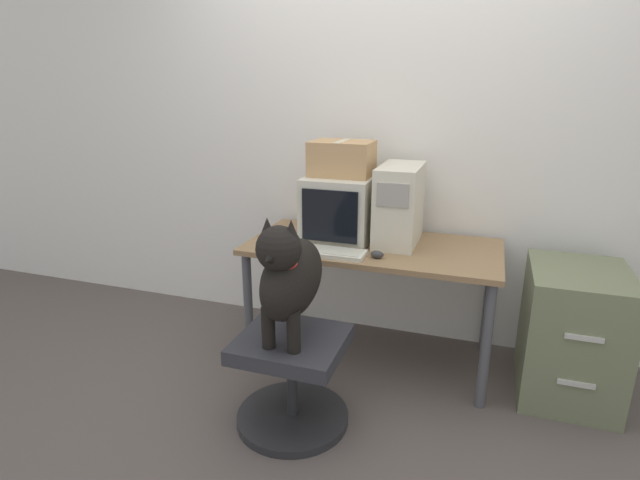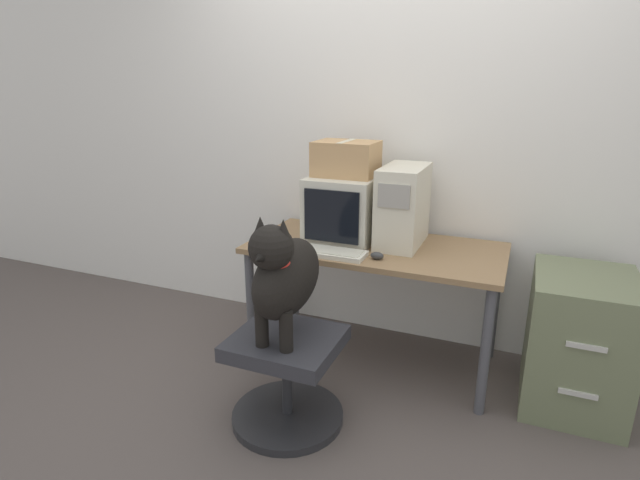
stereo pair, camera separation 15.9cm
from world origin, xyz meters
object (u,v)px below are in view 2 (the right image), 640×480
Objects in this scene: crt_monitor at (345,207)px; filing_cabinet at (578,341)px; keyboard at (322,251)px; office_chair at (287,376)px; pc_tower at (403,206)px; dog at (284,274)px; cardboard_box at (346,159)px.

filing_cabinet is at bearing -3.87° from crt_monitor.
crt_monitor is 0.96× the size of keyboard.
office_chair is 1.44m from filing_cabinet.
pc_tower is at bearing 67.13° from office_chair.
crt_monitor is 0.79m from dog.
crt_monitor is at bearing -177.25° from pc_tower.
keyboard is 0.66m from office_chair.
crt_monitor is at bearing 89.71° from dog.
filing_cabinet is (1.28, 0.23, -0.38)m from keyboard.
keyboard reaches higher than office_chair.
dog is 1.74× the size of cardboard_box.
office_chair is at bearing -88.79° from keyboard.
office_chair is 1.59× the size of cardboard_box.
keyboard is at bearing -135.95° from pc_tower.
cardboard_box reaches higher than crt_monitor.
keyboard reaches higher than filing_cabinet.
filing_cabinet is at bearing -4.04° from cardboard_box.
cardboard_box is (0.00, 0.78, 0.40)m from dog.
crt_monitor is at bearing -90.00° from cardboard_box.
dog is 0.86× the size of filing_cabinet.
crt_monitor is 0.76× the size of dog.
pc_tower is 0.81× the size of office_chair.
dog is 1.50m from filing_cabinet.
cardboard_box reaches higher than keyboard.
office_chair is 0.79× the size of filing_cabinet.
crt_monitor reaches higher than keyboard.
dog is (-0.33, -0.79, -0.16)m from pc_tower.
keyboard is (-0.01, -0.32, -0.17)m from crt_monitor.
keyboard is (-0.34, -0.33, -0.20)m from pc_tower.
pc_tower is at bearing 2.75° from crt_monitor.
crt_monitor is at bearing 89.71° from office_chair.
keyboard is 0.55m from cardboard_box.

